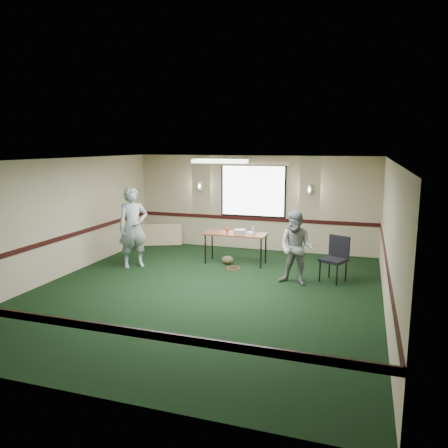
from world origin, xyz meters
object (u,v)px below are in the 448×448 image
(folding_table, at_px, (236,235))
(projector, at_px, (240,231))
(conference_chair, at_px, (336,255))
(person_right, at_px, (296,248))
(person_left, at_px, (133,228))

(folding_table, height_order, projector, projector)
(conference_chair, height_order, person_right, person_right)
(folding_table, height_order, person_right, person_right)
(projector, xyz_separation_m, person_right, (1.61, -1.22, -0.03))
(conference_chair, bearing_deg, person_left, -151.10)
(folding_table, xyz_separation_m, person_left, (-2.31, -1.06, 0.26))
(folding_table, height_order, conference_chair, conference_chair)
(projector, bearing_deg, conference_chair, -37.59)
(person_left, distance_m, person_right, 4.04)
(conference_chair, bearing_deg, folding_table, -170.82)
(projector, distance_m, conference_chair, 2.53)
(projector, relative_size, person_left, 0.15)
(person_right, bearing_deg, folding_table, 155.58)
(folding_table, relative_size, projector, 5.50)
(projector, distance_m, person_left, 2.65)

